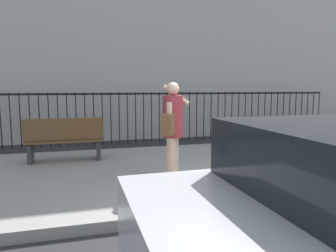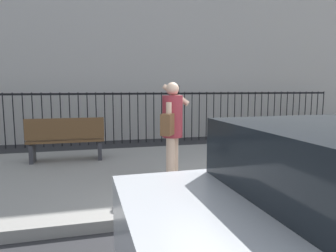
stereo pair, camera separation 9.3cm
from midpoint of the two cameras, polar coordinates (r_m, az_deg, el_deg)
ground_plane at (r=4.60m, az=18.80°, el=-15.38°), size 60.00×60.00×0.00m
sidewalk at (r=6.42m, az=7.98°, el=-7.86°), size 28.00×4.40×0.15m
building_facade at (r=12.61m, az=-3.29°, el=20.63°), size 28.00×4.00×9.33m
iron_fence at (r=9.75m, az=-0.20°, el=2.99°), size 12.03×0.04×1.60m
pedestrian_on_phone at (r=5.06m, az=1.28°, el=0.23°), size 0.62×0.72×1.67m
street_bench at (r=6.88m, az=-18.22°, el=-2.24°), size 1.60×0.45×0.95m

